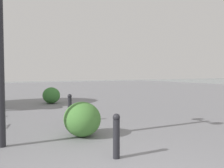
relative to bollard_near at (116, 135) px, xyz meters
The scene contains 4 objects.
bollard_near is the anchor object (origin of this frame).
bollard_mid 3.27m from the bollard_near, ahead, with size 0.13×0.13×0.86m.
shrub_low 1.61m from the bollard_near, ahead, with size 0.96×0.86×0.81m.
shrub_round 7.88m from the bollard_near, ahead, with size 0.93×0.84×0.79m.
Camera 1 is at (-1.83, 1.27, 1.49)m, focal length 36.57 mm.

